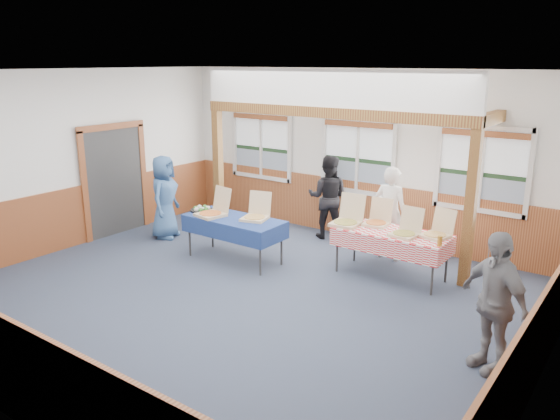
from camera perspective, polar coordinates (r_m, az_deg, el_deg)
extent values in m
plane|color=#2B3447|center=(8.12, -3.97, -8.92)|extent=(8.00, 8.00, 0.00)
plane|color=white|center=(7.40, -4.44, 14.28)|extent=(8.00, 8.00, 0.00)
plane|color=silver|center=(10.47, 8.25, 5.68)|extent=(8.00, 0.00, 8.00)
plane|color=silver|center=(10.58, -21.11, 4.91)|extent=(0.00, 8.00, 8.00)
plane|color=silver|center=(5.97, 26.80, -3.26)|extent=(0.00, 8.00, 8.00)
cube|color=brown|center=(10.68, 7.97, 0.10)|extent=(7.98, 0.05, 1.10)
cube|color=brown|center=(5.94, -26.74, -14.39)|extent=(7.98, 0.05, 1.10)
cube|color=brown|center=(10.78, -20.50, -0.59)|extent=(0.05, 6.98, 1.10)
cube|color=brown|center=(6.36, 25.41, -12.24)|extent=(0.05, 6.98, 1.10)
cube|color=#2F2F2F|center=(11.16, -16.89, 2.89)|extent=(0.06, 1.30, 2.10)
cube|color=silver|center=(11.78, -1.97, 3.49)|extent=(1.52, 0.05, 0.08)
cube|color=silver|center=(11.57, -2.04, 10.19)|extent=(1.52, 0.05, 0.08)
cube|color=silver|center=(12.12, -4.79, 7.09)|extent=(0.08, 0.05, 1.46)
cube|color=silver|center=(11.22, 1.00, 6.48)|extent=(0.08, 0.05, 1.46)
cube|color=silver|center=(11.65, -2.01, 6.81)|extent=(0.05, 0.05, 1.30)
cube|color=slate|center=(11.75, -1.87, 4.95)|extent=(1.40, 0.02, 0.52)
cube|color=#18311A|center=(11.70, -1.88, 6.39)|extent=(1.40, 0.02, 0.08)
cube|color=silver|center=(11.64, -1.90, 8.29)|extent=(1.40, 0.02, 0.70)
cube|color=brown|center=(11.56, -2.09, 9.69)|extent=(1.40, 0.07, 0.10)
cube|color=silver|center=(10.56, 7.95, 1.95)|extent=(1.52, 0.05, 0.08)
cube|color=silver|center=(10.33, 8.24, 9.41)|extent=(1.52, 0.05, 0.08)
cube|color=silver|center=(10.78, 4.60, 6.06)|extent=(0.08, 0.05, 1.46)
cube|color=silver|center=(10.10, 11.81, 5.16)|extent=(0.08, 0.05, 1.46)
cube|color=silver|center=(10.42, 8.09, 5.64)|extent=(0.05, 0.05, 1.30)
cube|color=slate|center=(10.53, 8.11, 3.57)|extent=(1.40, 0.02, 0.52)
cube|color=#18311A|center=(10.47, 8.18, 5.18)|extent=(1.40, 0.02, 0.08)
cube|color=silver|center=(10.41, 8.26, 7.29)|extent=(1.40, 0.02, 0.70)
cube|color=brown|center=(10.32, 8.16, 8.85)|extent=(1.40, 0.07, 0.10)
cube|color=silver|center=(9.74, 19.96, 0.00)|extent=(1.52, 0.05, 0.08)
cube|color=silver|center=(9.49, 20.72, 8.07)|extent=(1.52, 0.05, 0.08)
cube|color=silver|center=(9.80, 16.18, 4.57)|extent=(0.08, 0.05, 1.46)
cube|color=silver|center=(9.42, 24.65, 3.35)|extent=(0.08, 0.05, 1.46)
cube|color=silver|center=(9.59, 20.34, 3.98)|extent=(0.05, 0.05, 1.30)
cube|color=slate|center=(9.70, 20.19, 1.76)|extent=(1.40, 0.02, 0.52)
cube|color=#18311A|center=(9.64, 20.35, 3.49)|extent=(1.40, 0.02, 0.08)
cube|color=silver|center=(9.58, 20.57, 5.77)|extent=(1.40, 0.02, 0.70)
cube|color=brown|center=(9.48, 20.63, 7.46)|extent=(1.40, 0.07, 0.10)
cube|color=#562813|center=(10.99, -6.47, 4.08)|extent=(0.15, 0.15, 2.40)
cube|color=#562813|center=(8.55, 19.25, 0.03)|extent=(0.15, 0.15, 2.40)
cube|color=#562813|center=(9.32, 4.95, 10.11)|extent=(5.15, 0.18, 0.18)
cylinder|color=#2F2F2F|center=(9.69, -9.43, -2.69)|extent=(0.04, 0.04, 0.73)
cylinder|color=#2F2F2F|center=(10.08, -7.09, -1.88)|extent=(0.04, 0.04, 0.73)
cylinder|color=#2F2F2F|center=(8.70, -2.09, -4.61)|extent=(0.04, 0.04, 0.73)
cylinder|color=#2F2F2F|center=(9.14, 0.16, -3.60)|extent=(0.04, 0.04, 0.73)
cube|color=#2F2F2F|center=(9.27, -4.83, -0.98)|extent=(1.79, 1.00, 0.03)
cube|color=navy|center=(9.26, -4.83, -0.86)|extent=(1.86, 1.07, 0.01)
cube|color=navy|center=(9.03, -6.38, -2.29)|extent=(1.72, 0.33, 0.28)
cube|color=navy|center=(9.58, -3.33, -1.17)|extent=(1.72, 0.33, 0.28)
cylinder|color=#2F2F2F|center=(8.90, 5.99, -4.20)|extent=(0.04, 0.04, 0.73)
cylinder|color=#2F2F2F|center=(9.40, 7.82, -3.20)|extent=(0.04, 0.04, 0.73)
cylinder|color=#2F2F2F|center=(8.28, 15.66, -6.25)|extent=(0.04, 0.04, 0.73)
cylinder|color=#2F2F2F|center=(8.81, 17.03, -5.03)|extent=(0.04, 0.04, 0.73)
cube|color=#2F2F2F|center=(8.70, 11.61, -2.35)|extent=(1.81, 0.98, 0.03)
cube|color=red|center=(8.69, 11.62, -2.23)|extent=(1.88, 1.05, 0.01)
cube|color=red|center=(8.40, 10.46, -3.82)|extent=(1.76, 0.29, 0.28)
cube|color=red|center=(9.08, 12.59, -2.48)|extent=(1.76, 0.29, 0.28)
cube|color=beige|center=(9.41, -7.28, -0.50)|extent=(0.50, 0.50, 0.05)
cylinder|color=orange|center=(9.40, -7.29, -0.32)|extent=(0.44, 0.44, 0.01)
cube|color=beige|center=(9.49, -6.07, 1.14)|extent=(0.44, 0.18, 0.42)
cube|color=beige|center=(9.13, -2.67, -0.90)|extent=(0.48, 0.48, 0.04)
cylinder|color=#DFCD67|center=(9.12, -2.68, -0.72)|extent=(0.42, 0.42, 0.01)
cube|color=beige|center=(9.28, -2.09, 0.77)|extent=(0.41, 0.19, 0.39)
cube|color=beige|center=(8.88, 6.85, -1.45)|extent=(0.46, 0.46, 0.05)
cylinder|color=gold|center=(8.87, 6.86, -1.25)|extent=(0.41, 0.41, 0.01)
cube|color=beige|center=(9.05, 7.59, 0.39)|extent=(0.44, 0.14, 0.42)
cube|color=beige|center=(8.96, 9.99, -1.45)|extent=(0.40, 0.40, 0.04)
cylinder|color=orange|center=(8.95, 10.00, -1.28)|extent=(0.35, 0.35, 0.01)
cube|color=beige|center=(9.10, 10.55, 0.12)|extent=(0.38, 0.12, 0.36)
cube|color=beige|center=(8.49, 12.82, -2.56)|extent=(0.41, 0.41, 0.04)
cylinder|color=gold|center=(8.48, 12.83, -2.37)|extent=(0.36, 0.36, 0.01)
cube|color=beige|center=(8.62, 13.63, -0.90)|extent=(0.38, 0.12, 0.37)
cube|color=beige|center=(8.55, 15.87, -2.64)|extent=(0.45, 0.45, 0.04)
cylinder|color=#DFCD67|center=(8.54, 15.88, -2.46)|extent=(0.39, 0.39, 0.01)
cube|color=beige|center=(8.67, 16.80, -1.04)|extent=(0.38, 0.17, 0.37)
cylinder|color=black|center=(9.75, -8.19, -0.03)|extent=(0.40, 0.40, 0.03)
cylinder|color=silver|center=(9.74, -8.19, 0.12)|extent=(0.09, 0.09, 0.04)
sphere|color=#366827|center=(9.67, -7.73, 0.04)|extent=(0.09, 0.09, 0.09)
sphere|color=#B9B9A7|center=(9.75, -7.56, 0.19)|extent=(0.09, 0.09, 0.09)
sphere|color=#366827|center=(9.83, -7.87, 0.30)|extent=(0.09, 0.09, 0.09)
sphere|color=#B9B9A7|center=(9.84, -8.41, 0.29)|extent=(0.09, 0.09, 0.09)
sphere|color=#366827|center=(9.77, -8.80, 0.17)|extent=(0.09, 0.09, 0.09)
sphere|color=#B9B9A7|center=(9.68, -8.73, 0.03)|extent=(0.09, 0.09, 0.09)
sphere|color=#366827|center=(9.63, -8.25, -0.03)|extent=(0.09, 0.09, 0.09)
cylinder|color=#A0661A|center=(8.15, 16.35, -3.15)|extent=(0.07, 0.07, 0.15)
imported|color=silver|center=(9.50, 11.45, -0.33)|extent=(0.60, 0.40, 1.63)
imported|color=black|center=(10.49, 5.02, 1.36)|extent=(0.95, 0.86, 1.61)
imported|color=#365988|center=(10.69, -12.00, 1.34)|extent=(0.77, 0.92, 1.61)
imported|color=gray|center=(6.44, 21.43, -8.91)|extent=(1.01, 0.84, 1.61)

